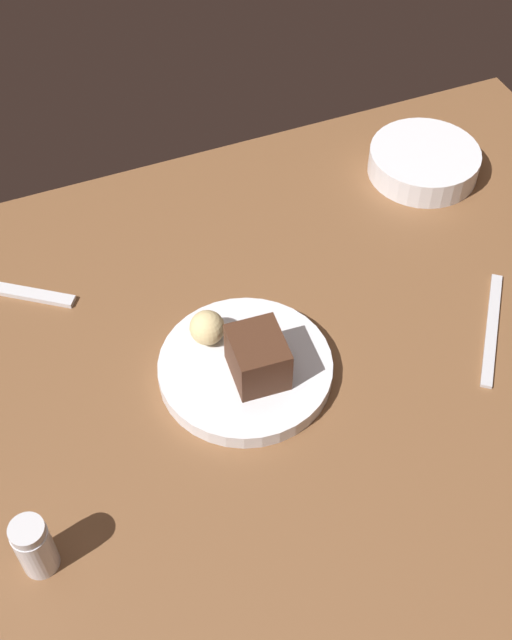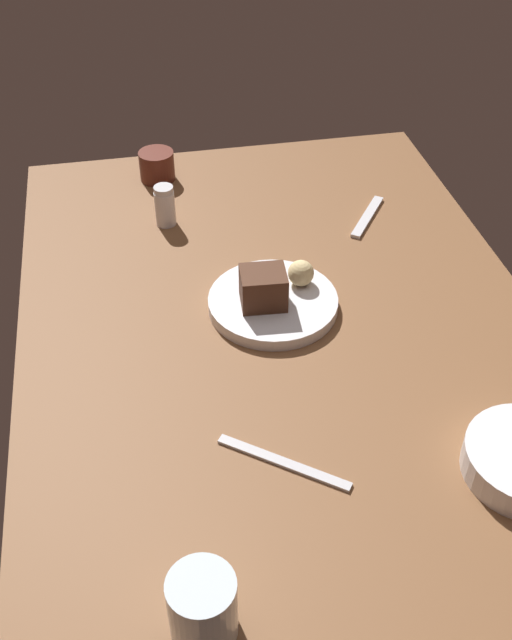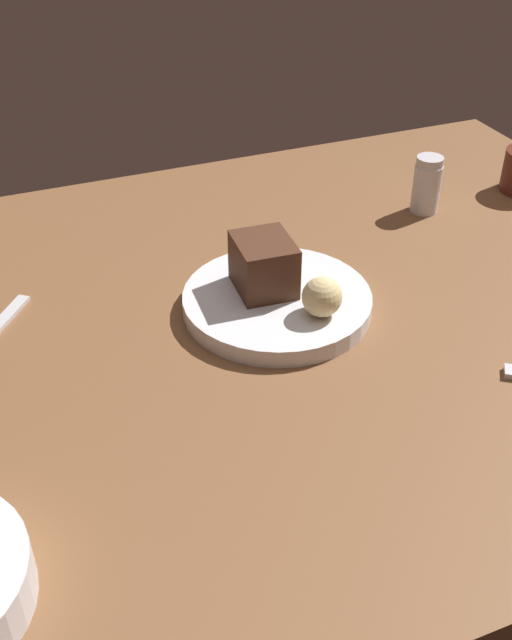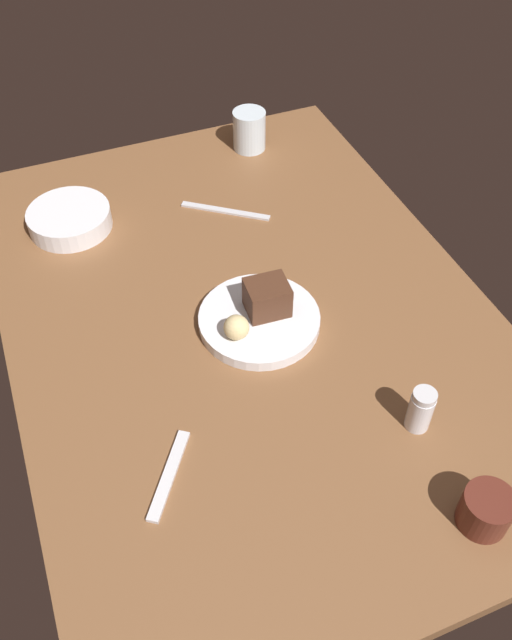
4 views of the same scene
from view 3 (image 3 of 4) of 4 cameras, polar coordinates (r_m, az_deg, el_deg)
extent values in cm
cube|color=brown|center=(86.20, -0.61, -0.84)|extent=(120.00, 84.00, 3.00)
cylinder|color=silver|center=(86.48, 1.57, 1.35)|extent=(21.35, 21.35, 2.10)
cube|color=#472819|center=(85.39, 0.58, 4.13)|extent=(6.67, 7.67, 6.06)
sphere|color=#DBC184|center=(81.76, 4.94, 1.72)|extent=(4.38, 4.38, 4.38)
cylinder|color=silver|center=(108.97, 12.56, 9.54)|extent=(3.81, 3.81, 6.77)
cylinder|color=silver|center=(107.35, 12.83, 11.45)|extent=(3.62, 3.62, 1.20)
camera|label=1|loc=(1.35, 0.72, 49.08)|focal=45.81mm
camera|label=2|loc=(1.12, -72.77, 30.51)|focal=42.15mm
camera|label=4|loc=(1.15, 66.14, 38.86)|focal=37.51mm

